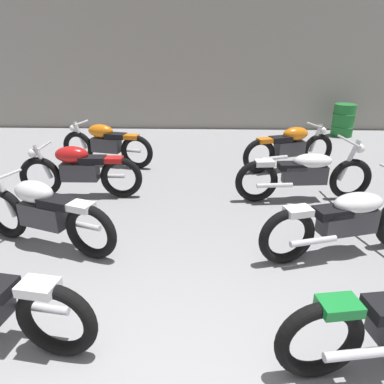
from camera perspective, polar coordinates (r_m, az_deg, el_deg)
name	(u,v)px	position (r m, az deg, el deg)	size (l,w,h in m)	color
back_wall	(199,64)	(10.43, 1.22, 20.08)	(13.47, 0.24, 3.60)	#9E998E
motorcycle_left_row_1	(44,213)	(4.52, -22.96, -3.10)	(1.89, 0.78, 0.88)	black
motorcycle_left_row_2	(79,170)	(5.85, -17.81, 3.41)	(1.97, 0.48, 0.88)	black
motorcycle_left_row_3	(106,144)	(7.32, -13.80, 7.63)	(1.95, 0.62, 0.88)	black
motorcycle_right_row_1	(349,220)	(4.40, 24.10, -4.10)	(2.12, 0.87, 0.97)	black
motorcycle_right_row_2	(306,173)	(5.73, 17.96, 2.90)	(2.17, 0.68, 0.97)	black
motorcycle_right_row_3	(290,147)	(7.12, 15.64, 7.03)	(1.89, 0.78, 0.88)	black
oil_drum	(343,120)	(10.42, 23.34, 10.65)	(0.59, 0.59, 0.85)	#1E722D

